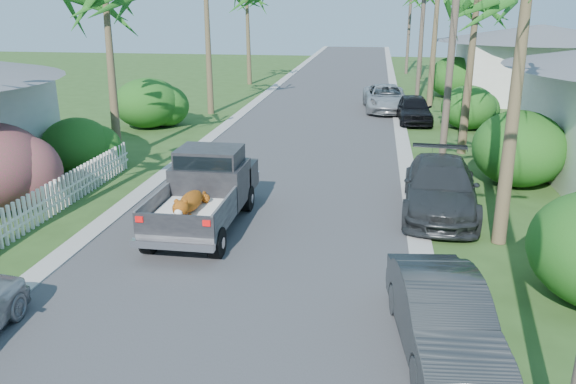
% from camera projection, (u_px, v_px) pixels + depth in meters
% --- Properties ---
extents(ground, '(120.00, 120.00, 0.00)m').
position_uv_depth(ground, '(189.00, 353.00, 9.80)').
color(ground, '#2D4B1C').
rests_on(ground, ground).
extents(road, '(8.00, 100.00, 0.02)m').
position_uv_depth(road, '(323.00, 107.00, 33.22)').
color(road, '#38383A').
rests_on(road, ground).
extents(curb_left, '(0.60, 100.00, 0.06)m').
position_uv_depth(curb_left, '(252.00, 105.00, 33.84)').
color(curb_left, '#A5A39E').
rests_on(curb_left, ground).
extents(curb_right, '(0.60, 100.00, 0.06)m').
position_uv_depth(curb_right, '(397.00, 109.00, 32.59)').
color(curb_right, '#A5A39E').
rests_on(curb_right, ground).
extents(pickup_truck, '(1.98, 5.12, 2.06)m').
position_uv_depth(pickup_truck, '(208.00, 187.00, 15.39)').
color(pickup_truck, black).
rests_on(pickup_truck, ground).
extents(parked_car_rn, '(1.90, 4.15, 1.32)m').
position_uv_depth(parked_car_rn, '(443.00, 318.00, 9.65)').
color(parked_car_rn, '#282B2D').
rests_on(parked_car_rn, ground).
extents(parked_car_rm, '(2.43, 5.22, 1.48)m').
position_uv_depth(parked_car_rm, '(440.00, 187.00, 16.27)').
color(parked_car_rm, '#292B2E').
rests_on(parked_car_rm, ground).
extents(parked_car_rf, '(1.84, 4.13, 1.38)m').
position_uv_depth(parked_car_rf, '(414.00, 109.00, 28.69)').
color(parked_car_rf, black).
rests_on(parked_car_rf, ground).
extents(parked_car_rd, '(2.81, 5.36, 1.44)m').
position_uv_depth(parked_car_rd, '(386.00, 98.00, 31.85)').
color(parked_car_rd, '#ABAEB2').
rests_on(parked_car_rd, ground).
extents(palm_r_b, '(4.40, 4.40, 7.20)m').
position_uv_depth(palm_r_b, '(477.00, 0.00, 21.01)').
color(palm_r_b, brown).
rests_on(palm_r_b, ground).
extents(shrub_l_c, '(2.40, 2.64, 2.00)m').
position_uv_depth(shrub_l_c, '(77.00, 146.00, 19.93)').
color(shrub_l_c, '#1E4F16').
rests_on(shrub_l_c, ground).
extents(shrub_l_d, '(3.20, 3.52, 2.40)m').
position_uv_depth(shrub_l_d, '(148.00, 103.00, 27.45)').
color(shrub_l_d, '#1E4F16').
rests_on(shrub_l_d, ground).
extents(shrub_r_b, '(3.00, 3.30, 2.50)m').
position_uv_depth(shrub_r_b, '(519.00, 148.00, 18.58)').
color(shrub_r_b, '#1E4F16').
rests_on(shrub_r_b, ground).
extents(shrub_r_c, '(2.60, 2.86, 2.10)m').
position_uv_depth(shrub_r_c, '(468.00, 107.00, 27.12)').
color(shrub_r_c, '#1E4F16').
rests_on(shrub_r_c, ground).
extents(shrub_r_d, '(3.20, 3.52, 2.60)m').
position_uv_depth(shrub_r_d, '(454.00, 77.00, 36.34)').
color(shrub_r_d, '#1E4F16').
rests_on(shrub_r_d, ground).
extents(picket_fence, '(0.10, 11.00, 1.00)m').
position_uv_depth(picket_fence, '(44.00, 203.00, 15.67)').
color(picket_fence, white).
rests_on(picket_fence, ground).
extents(house_right_far, '(9.00, 8.00, 4.60)m').
position_uv_depth(house_right_far, '(537.00, 66.00, 35.35)').
color(house_right_far, silver).
rests_on(house_right_far, ground).
extents(utility_pole_b, '(1.60, 0.26, 9.00)m').
position_uv_depth(utility_pole_b, '(453.00, 40.00, 19.71)').
color(utility_pole_b, brown).
rests_on(utility_pole_b, ground).
extents(utility_pole_c, '(1.60, 0.26, 9.00)m').
position_uv_depth(utility_pole_c, '(422.00, 25.00, 33.76)').
color(utility_pole_c, brown).
rests_on(utility_pole_c, ground).
extents(utility_pole_d, '(1.60, 0.26, 9.00)m').
position_uv_depth(utility_pole_d, '(410.00, 19.00, 47.82)').
color(utility_pole_d, brown).
rests_on(utility_pole_d, ground).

